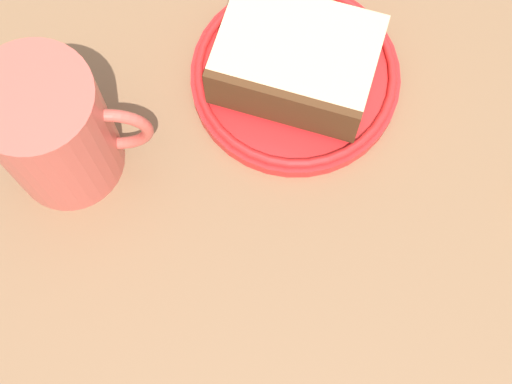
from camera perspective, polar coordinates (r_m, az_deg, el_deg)
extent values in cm
cube|color=brown|center=(56.77, 1.17, 1.01)|extent=(121.47, 121.47, 2.38)
cylinder|color=red|center=(58.22, 2.97, 8.65)|extent=(15.91, 15.91, 1.06)
torus|color=red|center=(57.46, 3.01, 9.03)|extent=(15.27, 15.27, 0.63)
cube|color=#472814|center=(57.48, 3.01, 9.02)|extent=(13.37, 13.42, 0.60)
cube|color=#EAB27F|center=(55.33, 3.14, 10.17)|extent=(13.37, 13.42, 4.26)
cube|color=#472814|center=(53.51, 1.91, 6.42)|extent=(8.29, 8.42, 4.26)
cylinder|color=#BF4C3F|center=(52.73, -15.11, 4.48)|extent=(7.99, 7.99, 10.96)
cylinder|color=black|center=(49.15, -16.29, 6.28)|extent=(7.03, 7.03, 0.40)
torus|color=#BF4C3F|center=(51.86, -10.83, 4.62)|extent=(5.39, 3.36, 5.65)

